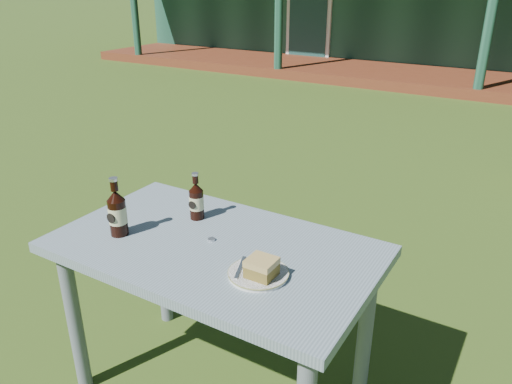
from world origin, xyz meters
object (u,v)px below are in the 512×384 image
Objects in this scene: cafe_table at (215,268)px; cake_slice at (262,267)px; cola_bottle_near at (196,200)px; plate at (258,274)px; cola_bottle_far at (117,212)px.

cake_slice is (0.27, -0.11, 0.15)m from cafe_table.
cafe_table is 0.30m from cola_bottle_near.
cafe_table is at bearing 158.95° from plate.
cafe_table is 5.15× the size of cola_bottle_far.
cola_bottle_near reaches higher than plate.
cafe_table is at bearing 19.05° from cola_bottle_far.
cola_bottle_far reaches higher than cola_bottle_near.
cola_bottle_far reaches higher than plate.
plate is 1.03× the size of cola_bottle_near.
cake_slice is at bearing -22.01° from cafe_table.
plate is 0.50m from cola_bottle_near.
cola_bottle_far is at bearing -178.67° from cake_slice.
plate is (0.25, -0.10, 0.11)m from cafe_table.
cola_bottle_near is at bearing 151.31° from plate.
cake_slice is 0.52m from cola_bottle_near.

